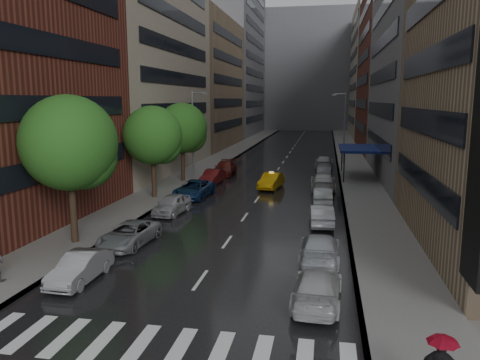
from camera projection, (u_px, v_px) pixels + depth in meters
name	position (u px, v px, depth m)	size (l,w,h in m)	color
ground	(173.00, 319.00, 17.87)	(220.00, 220.00, 0.00)	gray
road	(286.00, 159.00, 66.32)	(14.00, 140.00, 0.01)	black
sidewalk_left	(224.00, 157.00, 67.92)	(4.00, 140.00, 0.15)	gray
sidewalk_right	(351.00, 159.00, 64.70)	(4.00, 140.00, 0.15)	gray
crosswalk	(160.00, 346.00, 15.89)	(13.15, 2.80, 0.01)	silver
buildings_left	(198.00, 51.00, 74.79)	(8.00, 108.00, 38.00)	maroon
buildings_right	(395.00, 52.00, 67.57)	(8.05, 109.10, 36.00)	#937A5B
building_far	(308.00, 71.00, 129.48)	(40.00, 14.00, 32.00)	slate
tree_near	(69.00, 143.00, 26.16)	(5.39, 5.39, 8.59)	#382619
tree_mid	(153.00, 136.00, 38.70)	(4.90, 4.90, 7.81)	#382619
tree_far	(182.00, 128.00, 46.58)	(5.01, 5.01, 7.98)	#382619
taxi	(271.00, 181.00, 44.00)	(1.53, 4.40, 1.45)	#ECA90C
parked_cars_left	(189.00, 193.00, 38.33)	(2.80, 36.07, 1.52)	gray
parked_cars_right	(322.00, 194.00, 38.04)	(2.44, 44.17, 1.58)	#BABABA
street_lamp_left	(194.00, 133.00, 47.49)	(1.74, 0.22, 9.00)	gray
street_lamp_right	(344.00, 127.00, 59.26)	(1.74, 0.22, 9.00)	gray
awning	(359.00, 149.00, 49.65)	(4.00, 8.00, 3.12)	navy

